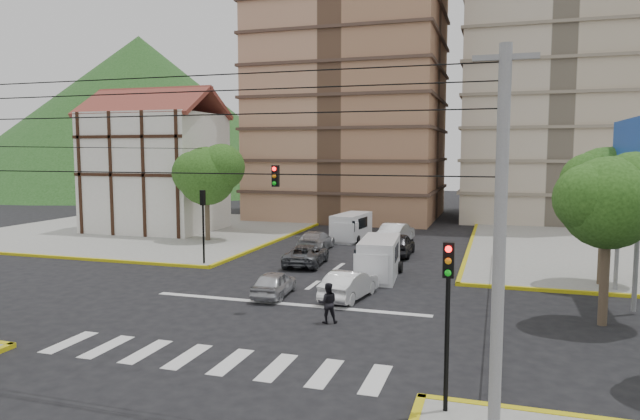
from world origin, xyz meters
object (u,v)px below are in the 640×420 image
at_px(car_silver_front_left, 274,283).
at_px(van_left_lane, 350,228).
at_px(van_right_lane, 378,259).
at_px(traffic_light_nw, 203,214).
at_px(car_white_front_right, 349,284).
at_px(pedestrian_crosswalk, 328,303).
at_px(traffic_light_se, 448,298).

bearing_deg(car_silver_front_left, van_left_lane, -91.34).
bearing_deg(van_left_lane, van_right_lane, -61.82).
distance_m(traffic_light_nw, car_white_front_right, 11.59).
relative_size(traffic_light_nw, car_silver_front_left, 1.23).
distance_m(van_right_lane, car_white_front_right, 4.63).
distance_m(van_left_lane, pedestrian_crosswalk, 21.19).
height_order(traffic_light_se, van_right_lane, traffic_light_se).
bearing_deg(car_white_front_right, van_left_lane, -66.49).
relative_size(traffic_light_se, van_left_lane, 0.92).
bearing_deg(car_white_front_right, traffic_light_nw, -15.92).
bearing_deg(traffic_light_nw, pedestrian_crosswalk, -40.18).
xyz_separation_m(traffic_light_se, traffic_light_nw, (-15.60, 15.60, 0.00)).
relative_size(traffic_light_se, pedestrian_crosswalk, 2.70).
xyz_separation_m(car_white_front_right, pedestrian_crosswalk, (0.12, -3.94, 0.15)).
distance_m(traffic_light_nw, car_silver_front_left, 9.02).
relative_size(van_right_lane, van_left_lane, 1.02).
bearing_deg(van_right_lane, traffic_light_nw, 173.65).
distance_m(car_silver_front_left, car_white_front_right, 3.57).
distance_m(car_white_front_right, pedestrian_crosswalk, 3.94).
height_order(traffic_light_se, pedestrian_crosswalk, traffic_light_se).
height_order(traffic_light_nw, car_silver_front_left, traffic_light_nw).
bearing_deg(pedestrian_crosswalk, van_right_lane, -111.66).
height_order(car_silver_front_left, car_white_front_right, car_white_front_right).
relative_size(van_left_lane, pedestrian_crosswalk, 2.94).
distance_m(car_silver_front_left, pedestrian_crosswalk, 4.93).
relative_size(traffic_light_se, van_right_lane, 0.90).
bearing_deg(car_silver_front_left, van_right_lane, -130.90).
xyz_separation_m(traffic_light_nw, pedestrian_crosswalk, (10.37, -8.76, -2.30)).
distance_m(traffic_light_se, car_white_front_right, 12.28).
distance_m(van_right_lane, van_left_lane, 13.07).
bearing_deg(van_right_lane, van_left_lane, 105.91).
relative_size(traffic_light_se, car_white_front_right, 1.09).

